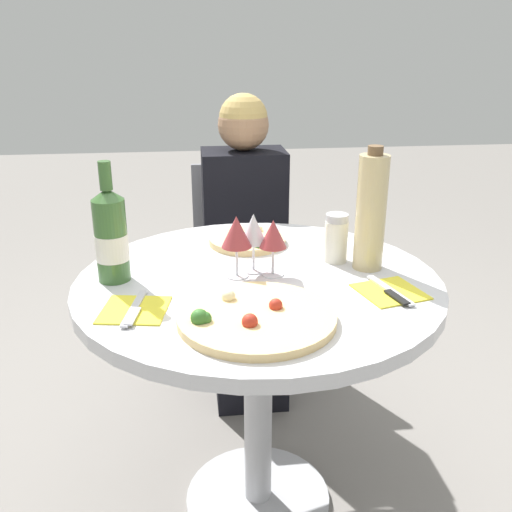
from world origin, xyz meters
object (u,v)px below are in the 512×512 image
Objects in this scene: wine_bottle at (111,236)px; pizza_large at (255,317)px; chair_behind_diner at (243,274)px; seated_diner at (246,260)px; tall_carafe at (371,212)px; dining_table at (258,324)px.

pizza_large is at bearing -39.75° from wine_bottle.
chair_behind_diner is at bearing 62.64° from wine_bottle.
seated_diner is 0.81m from tall_carafe.
seated_diner is 3.46× the size of tall_carafe.
pizza_large is at bearing 85.89° from chair_behind_diner.
tall_carafe is at bearing 112.25° from seated_diner.
seated_diner is at bearing 85.28° from pizza_large.
wine_bottle is at bearing 174.81° from dining_table.
tall_carafe is (0.35, 0.28, 0.15)m from pizza_large.
dining_table is 0.29m from pizza_large.
chair_behind_diner reaches higher than pizza_large.
chair_behind_diner is 2.75× the size of wine_bottle.
wine_bottle reaches higher than chair_behind_diner.
dining_table is 0.86m from chair_behind_diner.
tall_carafe reaches higher than pizza_large.
dining_table is at bearing -5.19° from wine_bottle.
seated_diner is at bearing 112.25° from tall_carafe.
dining_table is 2.87× the size of tall_carafe.
wine_bottle is (-0.34, 0.28, 0.11)m from pizza_large.
chair_behind_diner is 2.41× the size of pizza_large.
chair_behind_diner is at bearing 85.89° from pizza_large.
dining_table is at bearing 81.08° from pizza_large.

